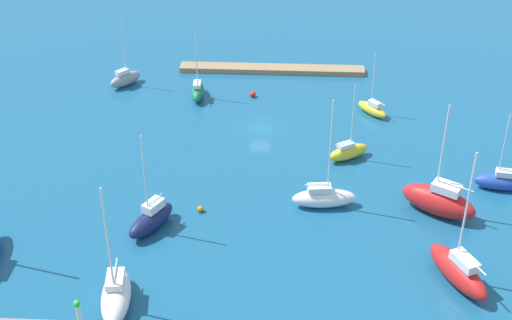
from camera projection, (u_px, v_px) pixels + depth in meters
water at (260, 128)px, 85.97m from camera, size 160.00×160.00×0.00m
pier_dock at (272, 69)px, 99.15m from camera, size 25.18×2.30×0.69m
harbor_beacon at (79, 316)px, 54.64m from camera, size 0.56×0.56×3.73m
sailboat_white_lone_south at (324, 197)px, 71.96m from camera, size 6.57×2.71×11.88m
sailboat_yellow_far_north at (348, 152)px, 79.63m from camera, size 5.05×3.87×9.02m
sailboat_red_west_end at (439, 200)px, 70.67m from camera, size 7.81×6.24×11.89m
sailboat_navy_along_channel at (151, 219)px, 68.77m from camera, size 4.67×6.20×10.42m
sailboat_gray_far_south at (125, 79)px, 95.12m from camera, size 4.23×4.58×8.79m
sailboat_green_inner_mooring at (198, 91)px, 92.06m from camera, size 1.75×4.93×9.35m
sailboat_white_center_basin at (116, 295)px, 59.83m from camera, size 3.18×7.01×12.13m
sailboat_blue_outer_mooring at (499, 181)px, 74.59m from camera, size 5.19×2.39×8.77m
sailboat_yellow_off_beacon at (372, 109)px, 88.43m from camera, size 3.96×4.32×7.89m
sailboat_red_by_breakwater at (458, 270)px, 62.15m from camera, size 5.24×7.65×12.99m
mooring_buoy_orange at (200, 209)px, 71.55m from camera, size 0.63×0.63×0.63m
mooring_buoy_red at (253, 94)px, 92.64m from camera, size 0.76×0.76×0.76m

